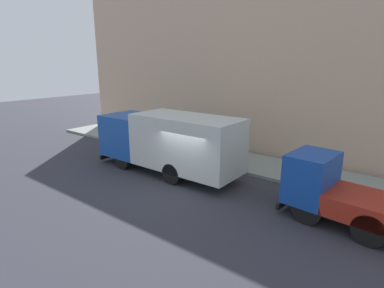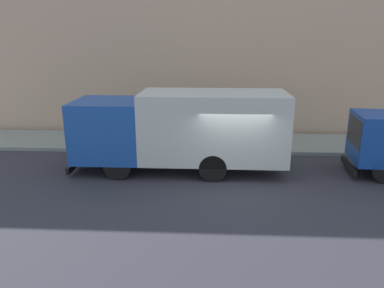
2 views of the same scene
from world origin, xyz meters
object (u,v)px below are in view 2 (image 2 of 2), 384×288
pedestrian_walking (149,127)px  street_sign_post (163,115)px  large_utility_truck (182,128)px  traffic_cone_orange (97,138)px

pedestrian_walking → street_sign_post: street_sign_post is taller
large_utility_truck → street_sign_post: (2.41, 1.04, -0.01)m
traffic_cone_orange → street_sign_post: (-0.44, -3.19, 1.24)m
street_sign_post → pedestrian_walking: bearing=62.5°
large_utility_truck → traffic_cone_orange: size_ratio=13.81×
pedestrian_walking → traffic_cone_orange: size_ratio=2.78×
large_utility_truck → traffic_cone_orange: 5.24m
large_utility_truck → street_sign_post: large_utility_truck is taller
pedestrian_walking → large_utility_truck: bearing=-84.9°
traffic_cone_orange → large_utility_truck: bearing=-123.9°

